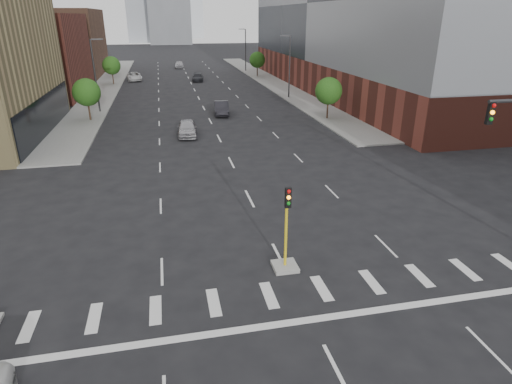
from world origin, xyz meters
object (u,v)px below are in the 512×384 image
object	(u,v)px
car_mid_right	(222,108)
car_far_left	(134,76)
car_deep_right	(198,77)
car_distant	(179,65)
median_traffic_signal	(286,251)
car_near_left	(187,128)

from	to	relation	value
car_mid_right	car_far_left	size ratio (longest dim) A/B	0.88
car_deep_right	car_distant	distance (m)	23.41
car_mid_right	car_far_left	xyz separation A→B (m)	(-12.33, 34.39, -0.03)
car_deep_right	median_traffic_signal	bearing A→B (deg)	-84.76
car_deep_right	car_distant	size ratio (longest dim) A/B	1.01
median_traffic_signal	car_distant	xyz separation A→B (m)	(-0.98, 90.84, -0.14)
car_far_left	car_deep_right	bearing A→B (deg)	-21.68
median_traffic_signal	car_distant	world-z (taller)	median_traffic_signal
car_near_left	car_mid_right	distance (m)	10.78
median_traffic_signal	car_far_left	world-z (taller)	median_traffic_signal
median_traffic_signal	car_distant	bearing A→B (deg)	90.62
median_traffic_signal	car_deep_right	distance (m)	67.58
median_traffic_signal	car_mid_right	world-z (taller)	median_traffic_signal
median_traffic_signal	car_near_left	xyz separation A→B (m)	(-3.09, 26.80, -0.15)
car_deep_right	car_distant	xyz separation A→B (m)	(-2.48, 23.28, 0.12)
car_far_left	car_distant	world-z (taller)	car_distant
car_mid_right	car_distant	xyz separation A→B (m)	(-2.81, 54.45, 0.01)
median_traffic_signal	car_mid_right	size ratio (longest dim) A/B	0.88
median_traffic_signal	car_mid_right	distance (m)	36.44
car_far_left	median_traffic_signal	bearing A→B (deg)	-88.22
median_traffic_signal	car_far_left	bearing A→B (deg)	98.44
car_deep_right	car_distant	world-z (taller)	car_distant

